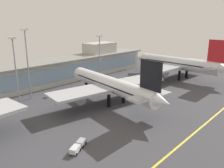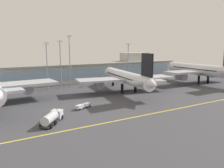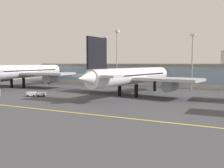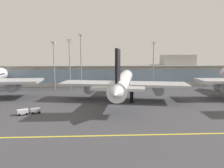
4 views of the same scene
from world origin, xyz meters
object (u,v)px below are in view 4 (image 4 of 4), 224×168
apron_light_mast_west (81,54)px  apron_light_mast_far_east (153,58)px  apron_light_mast_centre (54,58)px  apron_light_mast_east (69,57)px  airliner_near_right (123,83)px  service_truck_far (29,111)px

apron_light_mast_west → apron_light_mast_far_east: (31.28, -3.11, -1.91)m
apron_light_mast_west → apron_light_mast_centre: bearing=-169.1°
apron_light_mast_east → apron_light_mast_far_east: 36.16m
airliner_near_right → apron_light_mast_west: size_ratio=2.03×
airliner_near_right → apron_light_mast_east: 31.86m
apron_light_mast_centre → apron_light_mast_west: bearing=10.9°
apron_light_mast_west → airliner_near_right: bearing=-55.6°
apron_light_mast_east → airliner_near_right: bearing=-47.1°
airliner_near_right → apron_light_mast_far_east: bearing=-26.2°
service_truck_far → apron_light_mast_west: bearing=-130.5°
apron_light_mast_west → apron_light_mast_east: apron_light_mast_west is taller
airliner_near_right → apron_light_mast_far_east: size_ratio=2.36×
service_truck_far → apron_light_mast_centre: (-1.18, 35.91, 13.09)m
apron_light_mast_east → apron_light_mast_far_east: bearing=-3.3°
apron_light_mast_centre → apron_light_mast_east: (6.43, 1.15, 0.56)m
apron_light_mast_east → apron_light_mast_far_east: size_ratio=1.05×
apron_light_mast_centre → apron_light_mast_far_east: (42.53, -0.93, -0.03)m
service_truck_far → apron_light_mast_centre: apron_light_mast_centre is taller
apron_light_mast_west → apron_light_mast_far_east: apron_light_mast_west is taller
service_truck_far → apron_light_mast_far_east: 55.71m
apron_light_mast_west → apron_light_mast_east: bearing=-168.0°
airliner_near_right → apron_light_mast_west: bearing=44.8°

